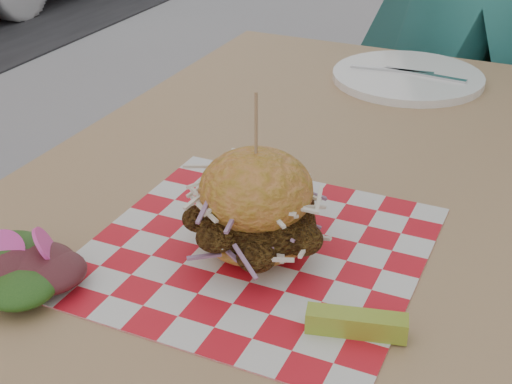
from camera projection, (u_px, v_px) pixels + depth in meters
patio_table at (325, 232)px, 0.98m from camera, size 0.80×1.20×0.75m
patio_chair at (455, 85)px, 1.83m from camera, size 0.44×0.45×0.95m
paper_liner at (256, 250)px, 0.80m from camera, size 0.36×0.36×0.00m
sandwich at (256, 209)px, 0.77m from camera, size 0.16×0.16×0.19m
pickle_spear at (356, 323)px, 0.67m from camera, size 0.10×0.04×0.02m
side_salad at (25, 268)px, 0.74m from camera, size 0.14×0.14×0.05m
place_setting at (408, 77)px, 1.28m from camera, size 0.27×0.27×0.02m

